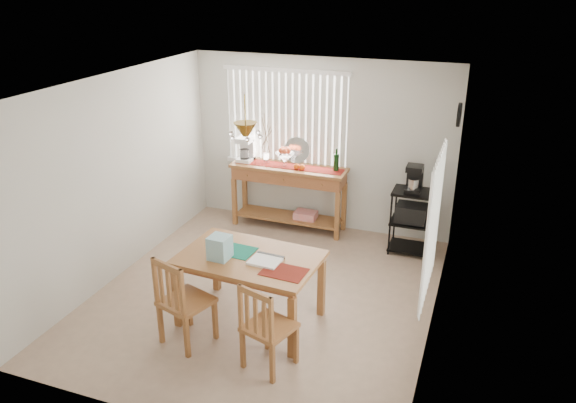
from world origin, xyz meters
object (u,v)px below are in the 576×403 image
at_px(sideboard, 289,182).
at_px(dining_table, 250,264).
at_px(wire_cart, 411,216).
at_px(chair_right, 266,328).
at_px(chair_left, 183,302).
at_px(cart_items, 414,179).

xyz_separation_m(sideboard, dining_table, (0.45, -2.53, -0.03)).
xyz_separation_m(sideboard, wire_cart, (1.88, -0.20, -0.19)).
distance_m(sideboard, chair_right, 3.39).
relative_size(dining_table, chair_left, 1.53).
distance_m(cart_items, chair_right, 3.26).
relative_size(sideboard, dining_table, 1.12).
bearing_deg(cart_items, chair_left, -122.73).
distance_m(chair_left, chair_right, 0.98).
distance_m(cart_items, chair_left, 3.59).
bearing_deg(wire_cart, sideboard, 174.00).
bearing_deg(sideboard, wire_cart, -6.00).
distance_m(wire_cart, cart_items, 0.54).
relative_size(wire_cart, chair_right, 0.96).
relative_size(dining_table, chair_right, 1.64).
bearing_deg(cart_items, sideboard, 174.30).
height_order(sideboard, dining_table, sideboard).
xyz_separation_m(cart_items, dining_table, (-1.43, -2.34, -0.38)).
bearing_deg(chair_left, sideboard, 89.34).
relative_size(cart_items, chair_right, 0.39).
bearing_deg(chair_right, sideboard, 106.16).
distance_m(wire_cart, chair_left, 3.54).
distance_m(sideboard, dining_table, 2.57).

